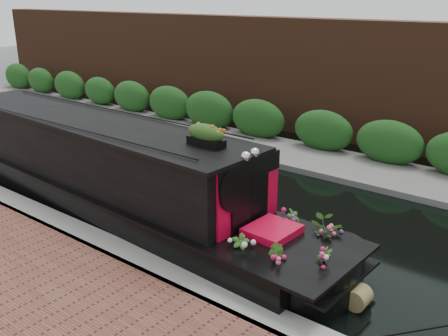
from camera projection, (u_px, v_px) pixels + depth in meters
The scene contains 7 objects.
ground at pixel (217, 202), 12.07m from camera, with size 80.00×80.00×0.00m, color black.
near_bank_coping at pixel (109, 255), 9.63m from camera, with size 40.00×0.60×0.50m, color gray.
far_bank_path at pixel (304, 160), 15.18m from camera, with size 40.00×2.40×0.34m, color slate.
far_hedge at pixel (318, 153), 15.85m from camera, with size 40.00×1.10×2.80m, color #1B4617.
far_brick_wall at pixel (347, 139), 17.40m from camera, with size 40.00×1.00×8.00m, color #4F2C1A.
narrowboat at pixel (106, 177), 11.39m from camera, with size 11.78×2.59×2.75m.
rope_fender at pixel (358, 298), 7.97m from camera, with size 0.36×0.36×0.36m, color olive.
Camera 1 is at (7.03, -8.62, 4.76)m, focal length 40.00 mm.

